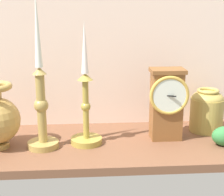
{
  "coord_description": "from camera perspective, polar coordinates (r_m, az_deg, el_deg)",
  "views": [
    {
      "loc": [
        -3.59,
        -102.35,
        41.93
      ],
      "look_at": [
        3.88,
        0.0,
        14.0
      ],
      "focal_mm": 57.1,
      "sensor_mm": 36.0,
      "label": 1
    }
  ],
  "objects": [
    {
      "name": "ground_plane",
      "position": [
        1.11,
        -2.02,
        -7.62
      ],
      "size": [
        100.0,
        36.0,
        2.4
      ],
      "primitive_type": "cube",
      "color": "brown"
    },
    {
      "name": "back_wall",
      "position": [
        1.21,
        -2.51,
        10.75
      ],
      "size": [
        120.0,
        2.0,
        65.0
      ],
      "primitive_type": "cube",
      "color": "beige",
      "rests_on": "ground_plane"
    },
    {
      "name": "mantel_clock",
      "position": [
        1.11,
        8.74,
        -0.75
      ],
      "size": [
        12.04,
        9.01,
        22.28
      ],
      "color": "brown",
      "rests_on": "ground_plane"
    },
    {
      "name": "candlestick_tall_left",
      "position": [
        1.06,
        -4.22,
        -1.63
      ],
      "size": [
        9.53,
        9.53,
        37.13
      ],
      "color": "#A8933D",
      "rests_on": "ground_plane"
    },
    {
      "name": "candlestick_tall_center",
      "position": [
        1.04,
        -11.3,
        -0.6
      ],
      "size": [
        9.18,
        9.18,
        45.72
      ],
      "color": "#AA8E48",
      "rests_on": "ground_plane"
    },
    {
      "name": "brass_vase_jar",
      "position": [
        1.22,
        14.94,
        -1.78
      ],
      "size": [
        10.92,
        10.92,
        14.27
      ],
      "color": "tan",
      "rests_on": "ground_plane"
    }
  ]
}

